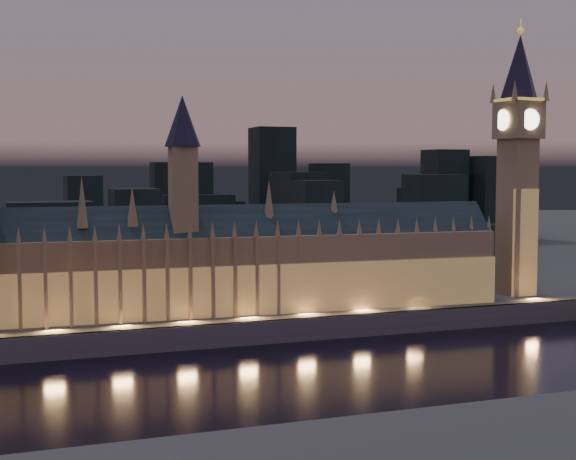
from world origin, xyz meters
name	(u,v)px	position (x,y,z in m)	size (l,w,h in m)	color
ground_plane	(334,370)	(0.00, 0.00, 0.00)	(2000.00, 2000.00, 0.00)	black
north_bank	(112,230)	(0.00, 520.00, 4.00)	(2000.00, 960.00, 8.00)	#433F40
embankment_wall	(288,331)	(0.00, 41.00, 4.00)	(2000.00, 2.50, 8.00)	#524358
palace_of_westminster	(236,262)	(-12.90, 61.75, 26.37)	(202.00, 29.01, 78.00)	#9B704A
elizabeth_tower	(518,142)	(108.00, 61.93, 71.20)	(18.00, 18.00, 113.21)	#9B704A
city_backdrop	(233,216)	(37.74, 247.47, 31.34)	(480.04, 215.63, 79.78)	black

